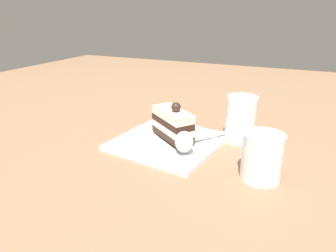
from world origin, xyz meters
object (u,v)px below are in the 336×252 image
Objects in this scene: dessert_plate at (168,141)px; fork at (205,137)px; whipped_cream_dollop at (184,142)px; cake_slice at (173,123)px; drink_glass_far at (241,121)px; drink_glass_near at (262,158)px.

fork is at bearing -66.84° from dessert_plate.
whipped_cream_dollop is at bearing -132.13° from dessert_plate.
whipped_cream_dollop is (-0.06, -0.06, 0.03)m from dessert_plate.
dessert_plate is 0.05m from cake_slice.
drink_glass_far reaches higher than fork.
cake_slice is 1.28× the size of fork.
fork is at bearing -11.37° from whipped_cream_dollop.
fork is 1.08× the size of drink_glass_near.
cake_slice is at bearing 109.64° from fork.
fork is 0.88× the size of drink_glass_far.
drink_glass_near reaches higher than whipped_cream_dollop.
drink_glass_near is (-0.08, -0.22, -0.01)m from cake_slice.
whipped_cream_dollop is 0.10m from fork.
dessert_plate is 0.19m from drink_glass_far.
drink_glass_far is (0.06, -0.07, 0.03)m from fork.
dessert_plate is 0.09m from whipped_cream_dollop.
drink_glass_near is 0.19m from drink_glass_far.
cake_slice is 0.09m from whipped_cream_dollop.
whipped_cream_dollop is at bearing -140.18° from cake_slice.
cake_slice is 2.71× the size of whipped_cream_dollop.
dessert_plate is at bearing 136.68° from cake_slice.
fork is at bearing 132.33° from drink_glass_far.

